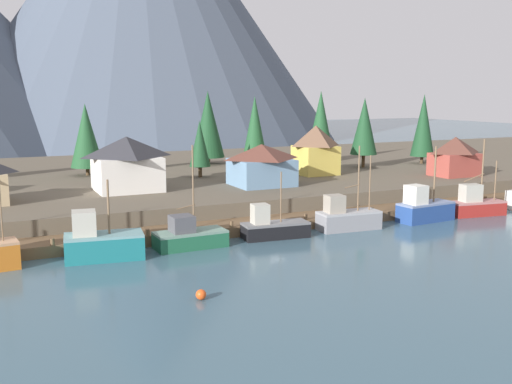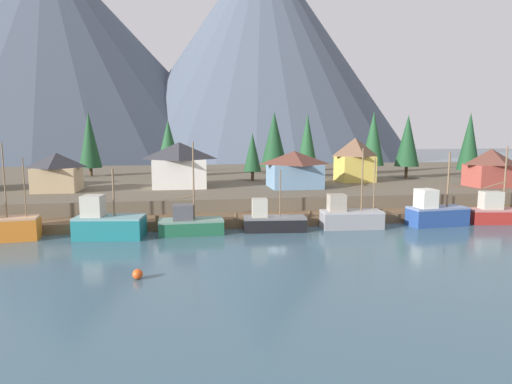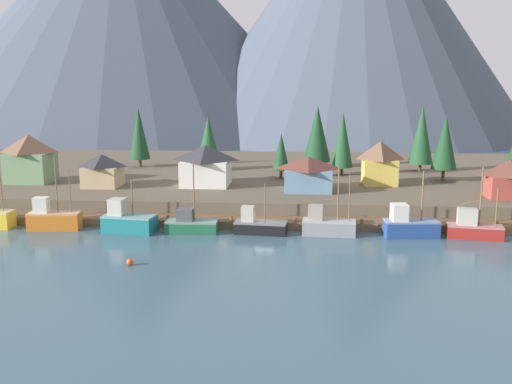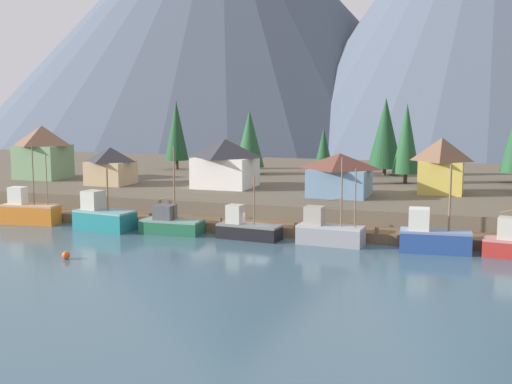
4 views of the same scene
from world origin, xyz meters
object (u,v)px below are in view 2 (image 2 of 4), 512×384
(fishing_boat_grey, at_px, (350,217))
(channel_buoy, at_px, (138,274))
(house_red, at_px, (490,167))
(conifer_near_left, at_px, (252,152))
(fishing_boat_blue, at_px, (435,213))
(house_yellow, at_px, (355,159))
(fishing_boat_black, at_px, (272,221))
(house_blue, at_px, (294,169))
(fishing_boat_green, at_px, (190,224))
(fishing_boat_red, at_px, (497,212))
(conifer_back_left, at_px, (469,141))
(conifer_far_left, at_px, (168,145))
(conifer_back_right, at_px, (307,141))
(conifer_near_right, at_px, (408,141))
(conifer_mid_left, at_px, (274,139))
(conifer_centre, at_px, (373,138))
(fishing_boat_teal, at_px, (108,224))
(fishing_boat_orange, at_px, (0,226))
(house_tan, at_px, (57,172))
(conifer_mid_right, at_px, (89,140))
(house_white, at_px, (179,164))

(fishing_boat_grey, xyz_separation_m, channel_buoy, (-20.12, -13.18, -0.85))
(house_red, height_order, conifer_near_left, conifer_near_left)
(fishing_boat_blue, distance_m, house_yellow, 21.68)
(fishing_boat_black, relative_size, house_blue, 0.91)
(fishing_boat_green, bearing_deg, house_yellow, 38.20)
(fishing_boat_blue, distance_m, fishing_boat_red, 7.34)
(fishing_boat_grey, distance_m, conifer_back_left, 40.16)
(fishing_boat_black, height_order, conifer_far_left, conifer_far_left)
(house_blue, xyz_separation_m, conifer_back_right, (5.86, 14.53, 3.43))
(channel_buoy, bearing_deg, fishing_boat_blue, 23.72)
(conifer_near_right, bearing_deg, fishing_boat_blue, -111.30)
(conifer_near_left, bearing_deg, conifer_far_left, 148.25)
(house_red, relative_size, conifer_mid_left, 0.53)
(fishing_boat_green, bearing_deg, conifer_centre, 43.65)
(house_blue, relative_size, conifer_mid_left, 0.62)
(fishing_boat_teal, xyz_separation_m, fishing_boat_red, (41.09, 0.41, -0.14))
(fishing_boat_orange, height_order, fishing_boat_red, fishing_boat_orange)
(conifer_back_left, bearing_deg, conifer_near_right, -178.70)
(fishing_boat_grey, bearing_deg, conifer_near_left, 108.16)
(fishing_boat_black, height_order, house_tan, house_tan)
(channel_buoy, bearing_deg, conifer_mid_left, 68.92)
(fishing_boat_green, relative_size, house_blue, 1.28)
(fishing_boat_green, xyz_separation_m, conifer_mid_right, (-16.41, 36.16, 7.70))
(fishing_boat_black, xyz_separation_m, conifer_near_left, (1.77, 25.00, 5.91))
(fishing_boat_black, height_order, house_red, house_red)
(house_tan, relative_size, conifer_mid_right, 0.50)
(fishing_boat_green, height_order, house_tan, fishing_boat_green)
(house_tan, bearing_deg, conifer_back_left, 8.08)
(fishing_boat_red, bearing_deg, fishing_boat_black, -172.28)
(fishing_boat_black, bearing_deg, house_yellow, 56.21)
(channel_buoy, bearing_deg, conifer_near_left, 70.28)
(fishing_boat_red, bearing_deg, conifer_centre, 96.79)
(fishing_boat_blue, height_order, house_blue, fishing_boat_blue)
(fishing_boat_green, bearing_deg, fishing_boat_black, -1.21)
(house_red, relative_size, conifer_near_right, 0.59)
(fishing_boat_grey, bearing_deg, conifer_far_left, 124.32)
(fishing_boat_black, height_order, conifer_near_left, conifer_near_left)
(fishing_boat_blue, relative_size, conifer_mid_right, 0.72)
(conifer_mid_right, distance_m, channel_buoy, 51.60)
(fishing_boat_green, distance_m, fishing_boat_black, 8.31)
(channel_buoy, bearing_deg, house_yellow, 49.79)
(conifer_mid_left, height_order, conifer_back_right, conifer_mid_left)
(house_white, xyz_separation_m, conifer_back_right, (21.30, 11.50, 2.83))
(fishing_boat_teal, height_order, house_white, house_white)
(house_blue, bearing_deg, channel_buoy, -122.37)
(fishing_boat_teal, relative_size, fishing_boat_green, 0.73)
(fishing_boat_red, height_order, house_tan, fishing_boat_red)
(fishing_boat_black, height_order, conifer_back_right, conifer_back_right)
(fishing_boat_red, xyz_separation_m, conifer_mid_left, (-17.25, 38.29, 7.51))
(house_tan, relative_size, conifer_mid_left, 0.48)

